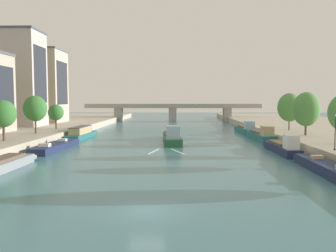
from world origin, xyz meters
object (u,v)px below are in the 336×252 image
object	(u,v)px
barge_midriver	(172,137)
moored_boat_right_upstream	(245,129)
tree_left_distant	(56,113)
moored_boat_left_end	(82,133)
bridge_far	(173,110)
tree_right_past_mid	(289,107)
tree_left_far	(35,109)
moored_boat_left_midway	(56,146)
moored_boat_right_downstream	(327,168)
moored_boat_right_second	(283,147)
moored_boat_right_lone	(261,135)
tree_left_second	(3,114)
lamppost_right_bank	(335,130)
tree_right_midway	(306,109)

from	to	relation	value
barge_midriver	moored_boat_right_upstream	bearing A→B (deg)	47.95
tree_left_distant	moored_boat_left_end	bearing A→B (deg)	-18.40
moored_boat_left_end	bridge_far	distance (m)	59.77
moored_boat_left_end	tree_right_past_mid	distance (m)	42.85
tree_left_far	bridge_far	world-z (taller)	tree_left_far
moored_boat_left_midway	moored_boat_right_downstream	world-z (taller)	moored_boat_right_downstream
moored_boat_right_downstream	moored_boat_right_second	xyz separation A→B (m)	(-0.50, 14.28, 0.32)
moored_boat_left_midway	tree_right_past_mid	xyz separation A→B (m)	(41.95, 17.24, 5.82)
moored_boat_right_lone	moored_boat_right_downstream	bearing A→B (deg)	-90.36
moored_boat_left_end	moored_boat_right_second	distance (m)	40.70
moored_boat_right_second	tree_left_second	xyz separation A→B (m)	(-41.55, 0.18, 4.84)
bridge_far	moored_boat_right_lone	bearing A→B (deg)	-73.23
tree_right_past_mid	bridge_far	size ratio (longest dim) A/B	0.12
tree_left_distant	lamppost_right_bank	xyz separation A→B (m)	(45.11, -30.63, -1.07)
moored_boat_left_midway	moored_boat_right_upstream	bearing A→B (deg)	39.40
tree_right_midway	lamppost_right_bank	world-z (taller)	tree_right_midway
tree_right_midway	lamppost_right_bank	distance (m)	18.96
moored_boat_left_end	tree_right_past_mid	world-z (taller)	tree_right_past_mid
barge_midriver	moored_boat_left_end	xyz separation A→B (m)	(-18.82, 6.92, 0.01)
moored_boat_right_lone	tree_left_distant	world-z (taller)	tree_left_distant
tree_left_distant	tree_right_midway	world-z (taller)	tree_right_midway
moored_boat_right_second	lamppost_right_bank	xyz separation A→B (m)	(3.81, -8.47, 3.20)
moored_boat_left_end	bridge_far	size ratio (longest dim) A/B	0.23
tree_left_second	tree_left_far	xyz separation A→B (m)	(0.06, 11.69, 0.52)
moored_boat_left_midway	tree_right_past_mid	bearing A→B (deg)	22.35
moored_boat_left_midway	tree_left_distant	size ratio (longest dim) A/B	2.91
moored_boat_right_second	bridge_far	distance (m)	79.16
tree_right_past_mid	lamppost_right_bank	distance (m)	29.18
moored_boat_right_second	tree_left_far	distance (m)	43.49
moored_boat_right_upstream	tree_left_distant	bearing A→B (deg)	-166.48
moored_boat_right_second	tree_right_midway	bearing A→B (deg)	55.85
moored_boat_left_midway	moored_boat_right_second	xyz separation A→B (m)	(34.77, -3.19, 0.39)
moored_boat_right_second	tree_left_second	size ratio (longest dim) A/B	2.08
moored_boat_right_downstream	lamppost_right_bank	world-z (taller)	lamppost_right_bank
moored_boat_right_upstream	tree_left_second	world-z (taller)	tree_left_second
moored_boat_right_downstream	moored_boat_right_second	size ratio (longest dim) A/B	1.15
moored_boat_right_downstream	moored_boat_right_lone	size ratio (longest dim) A/B	1.05
barge_midriver	tree_left_second	size ratio (longest dim) A/B	2.88
lamppost_right_bank	moored_boat_right_upstream	bearing A→B (deg)	94.54
lamppost_right_bank	barge_midriver	bearing A→B (deg)	133.10
barge_midriver	lamppost_right_bank	world-z (taller)	lamppost_right_bank
tree_right_past_mid	tree_left_second	bearing A→B (deg)	-157.43
moored_boat_right_lone	bridge_far	world-z (taller)	bridge_far
tree_right_midway	tree_right_past_mid	distance (m)	10.32
barge_midriver	moored_boat_right_downstream	bearing A→B (deg)	-58.28
moored_boat_right_lone	lamppost_right_bank	distance (m)	25.65
tree_left_far	moored_boat_right_downstream	bearing A→B (deg)	-31.91
moored_boat_left_midway	moored_boat_right_second	bearing A→B (deg)	-5.24
moored_boat_left_midway	moored_boat_right_second	distance (m)	34.92
tree_right_past_mid	lamppost_right_bank	world-z (taller)	tree_right_past_mid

